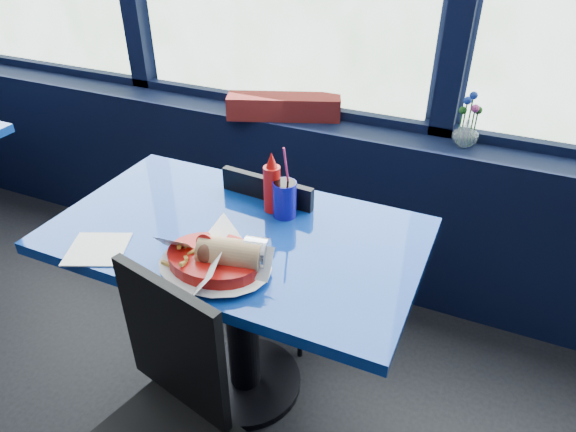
{
  "coord_description": "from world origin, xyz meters",
  "views": [
    {
      "loc": [
        1.02,
        0.81,
        1.69
      ],
      "look_at": [
        0.49,
        1.98,
        0.87
      ],
      "focal_mm": 32.0,
      "sensor_mm": 36.0,
      "label": 1
    }
  ],
  "objects_px": {
    "planter_box": "(284,107)",
    "ketchup_bottle": "(272,185)",
    "chair_near_back": "(278,244)",
    "soda_cup": "(285,198)",
    "flower_vase": "(466,130)",
    "food_basket": "(216,259)",
    "near_table": "(239,274)",
    "chair_near_front": "(164,416)"
  },
  "relations": [
    {
      "from": "near_table",
      "to": "food_basket",
      "type": "relative_size",
      "value": 3.47
    },
    {
      "from": "planter_box",
      "to": "flower_vase",
      "type": "bearing_deg",
      "value": -18.95
    },
    {
      "from": "planter_box",
      "to": "soda_cup",
      "type": "height_order",
      "value": "soda_cup"
    },
    {
      "from": "planter_box",
      "to": "food_basket",
      "type": "distance_m",
      "value": 1.07
    },
    {
      "from": "chair_near_back",
      "to": "ketchup_bottle",
      "type": "height_order",
      "value": "ketchup_bottle"
    },
    {
      "from": "chair_near_back",
      "to": "near_table",
      "type": "bearing_deg",
      "value": 94.99
    },
    {
      "from": "near_table",
      "to": "ketchup_bottle",
      "type": "relative_size",
      "value": 5.5
    },
    {
      "from": "near_table",
      "to": "chair_near_front",
      "type": "xyz_separation_m",
      "value": [
        0.06,
        -0.54,
        -0.07
      ]
    },
    {
      "from": "near_table",
      "to": "chair_near_front",
      "type": "distance_m",
      "value": 0.54
    },
    {
      "from": "near_table",
      "to": "soda_cup",
      "type": "xyz_separation_m",
      "value": [
        0.11,
        0.15,
        0.25
      ]
    },
    {
      "from": "chair_near_back",
      "to": "food_basket",
      "type": "relative_size",
      "value": 2.42
    },
    {
      "from": "near_table",
      "to": "chair_near_back",
      "type": "xyz_separation_m",
      "value": [
        -0.0,
        0.33,
        -0.09
      ]
    },
    {
      "from": "food_basket",
      "to": "near_table",
      "type": "bearing_deg",
      "value": 117.44
    },
    {
      "from": "food_basket",
      "to": "chair_near_front",
      "type": "bearing_deg",
      "value": -74.43
    },
    {
      "from": "chair_near_front",
      "to": "flower_vase",
      "type": "height_order",
      "value": "flower_vase"
    },
    {
      "from": "flower_vase",
      "to": "food_basket",
      "type": "height_order",
      "value": "flower_vase"
    },
    {
      "from": "chair_near_back",
      "to": "food_basket",
      "type": "height_order",
      "value": "food_basket"
    },
    {
      "from": "chair_near_back",
      "to": "flower_vase",
      "type": "height_order",
      "value": "flower_vase"
    },
    {
      "from": "near_table",
      "to": "soda_cup",
      "type": "distance_m",
      "value": 0.31
    },
    {
      "from": "chair_near_front",
      "to": "planter_box",
      "type": "xyz_separation_m",
      "value": [
        -0.28,
        1.37,
        0.35
      ]
    },
    {
      "from": "flower_vase",
      "to": "near_table",
      "type": "bearing_deg",
      "value": -124.15
    },
    {
      "from": "food_basket",
      "to": "soda_cup",
      "type": "bearing_deg",
      "value": 94.16
    },
    {
      "from": "chair_near_back",
      "to": "planter_box",
      "type": "height_order",
      "value": "planter_box"
    },
    {
      "from": "planter_box",
      "to": "food_basket",
      "type": "bearing_deg",
      "value": -96.73
    },
    {
      "from": "planter_box",
      "to": "ketchup_bottle",
      "type": "height_order",
      "value": "ketchup_bottle"
    },
    {
      "from": "near_table",
      "to": "soda_cup",
      "type": "height_order",
      "value": "soda_cup"
    },
    {
      "from": "chair_near_front",
      "to": "flower_vase",
      "type": "relative_size",
      "value": 3.94
    },
    {
      "from": "flower_vase",
      "to": "ketchup_bottle",
      "type": "bearing_deg",
      "value": -127.26
    },
    {
      "from": "near_table",
      "to": "soda_cup",
      "type": "relative_size",
      "value": 4.46
    },
    {
      "from": "flower_vase",
      "to": "food_basket",
      "type": "xyz_separation_m",
      "value": [
        -0.54,
        -1.07,
        -0.08
      ]
    },
    {
      "from": "near_table",
      "to": "food_basket",
      "type": "distance_m",
      "value": 0.3
    },
    {
      "from": "food_basket",
      "to": "ketchup_bottle",
      "type": "xyz_separation_m",
      "value": [
        0.0,
        0.37,
        0.06
      ]
    },
    {
      "from": "chair_near_front",
      "to": "food_basket",
      "type": "bearing_deg",
      "value": 105.33
    },
    {
      "from": "planter_box",
      "to": "ketchup_bottle",
      "type": "bearing_deg",
      "value": -89.44
    },
    {
      "from": "ketchup_bottle",
      "to": "chair_near_front",
      "type": "bearing_deg",
      "value": -89.13
    },
    {
      "from": "near_table",
      "to": "ketchup_bottle",
      "type": "bearing_deg",
      "value": 72.01
    },
    {
      "from": "flower_vase",
      "to": "chair_near_back",
      "type": "bearing_deg",
      "value": -137.66
    },
    {
      "from": "flower_vase",
      "to": "soda_cup",
      "type": "distance_m",
      "value": 0.86
    },
    {
      "from": "chair_near_back",
      "to": "ketchup_bottle",
      "type": "distance_m",
      "value": 0.4
    },
    {
      "from": "soda_cup",
      "to": "planter_box",
      "type": "bearing_deg",
      "value": 114.86
    },
    {
      "from": "food_basket",
      "to": "planter_box",
      "type": "bearing_deg",
      "value": 117.53
    },
    {
      "from": "near_table",
      "to": "ketchup_bottle",
      "type": "height_order",
      "value": "ketchup_bottle"
    }
  ]
}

